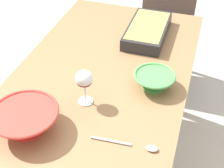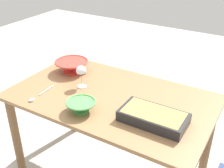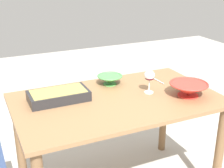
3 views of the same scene
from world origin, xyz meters
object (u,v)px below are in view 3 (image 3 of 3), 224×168
casserole_dish (59,95)px  mixing_bowl (110,79)px  serving_spoon (150,76)px  wine_glass (150,77)px  small_bowl (189,89)px  dining_table (117,115)px

casserole_dish → mixing_bowl: 0.44m
casserole_dish → mixing_bowl: bearing=16.5°
mixing_bowl → serving_spoon: 0.35m
wine_glass → small_bowl: size_ratio=0.63×
serving_spoon → dining_table: bearing=-146.9°
casserole_dish → serving_spoon: (0.77, 0.14, -0.03)m
dining_table → wine_glass: wine_glass is taller
serving_spoon → small_bowl: bearing=-84.7°
casserole_dish → small_bowl: size_ratio=1.49×
wine_glass → casserole_dish: wine_glass is taller
wine_glass → mixing_bowl: (-0.18, 0.25, -0.07)m
wine_glass → mixing_bowl: bearing=125.4°
serving_spoon → mixing_bowl: bearing=-177.7°
dining_table → wine_glass: size_ratio=8.38×
casserole_dish → mixing_bowl: size_ratio=2.08×
dining_table → mixing_bowl: (0.06, 0.25, 0.16)m
wine_glass → mixing_bowl: 0.32m
mixing_bowl → small_bowl: (0.39, -0.41, 0.01)m
casserole_dish → serving_spoon: 0.79m
dining_table → serving_spoon: (0.41, 0.27, 0.13)m
dining_table → mixing_bowl: size_ratio=7.33×
casserole_dish → mixing_bowl: (0.42, 0.12, 0.00)m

